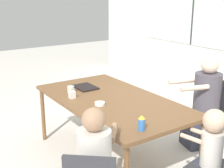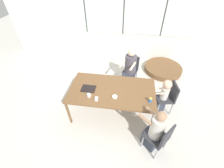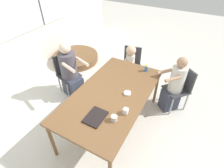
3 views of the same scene
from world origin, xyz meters
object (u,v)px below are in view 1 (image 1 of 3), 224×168
Objects in this scene: person_man_blue_shirt at (204,107)px; sippy_cup at (142,123)px; milk_carton_small at (72,95)px; chair_for_man_blue_shirt at (215,107)px; coffee_mug at (71,90)px; bowl_white_shallow at (100,104)px; person_toddler at (209,159)px.

person_man_blue_shirt reaches higher than sippy_cup.
person_man_blue_shirt reaches higher than milk_carton_small.
chair_for_man_blue_shirt is 6.04× the size of sippy_cup.
sippy_cup is at bearing 5.70° from milk_carton_small.
coffee_mug is 0.57m from bowl_white_shallow.
sippy_cup is (-0.38, -0.48, 0.34)m from person_toddler.
milk_carton_small is 0.76× the size of bowl_white_shallow.
milk_carton_small is (-1.13, -0.11, -0.03)m from sippy_cup.
person_man_blue_shirt is at bearing 60.43° from coffee_mug.
coffee_mug is at bearing 96.43° from person_toddler.
coffee_mug is at bearing -178.51° from sippy_cup.
person_man_blue_shirt is 14.00× the size of milk_carton_small.
chair_for_man_blue_shirt is 0.87× the size of person_toddler.
person_man_blue_shirt is at bearing 90.00° from chair_for_man_blue_shirt.
person_toddler is at bearing 21.64° from bowl_white_shallow.
bowl_white_shallow is (-0.75, 0.03, -0.06)m from sippy_cup.
coffee_mug is 0.64× the size of sippy_cup.
chair_for_man_blue_shirt is at bearing 25.79° from person_toddler.
person_toddler is (0.82, -1.11, -0.01)m from chair_for_man_blue_shirt.
milk_carton_small is at bearing 101.01° from person_toddler.
person_toddler is 1.26m from bowl_white_shallow.
milk_carton_small is (0.19, -0.08, 0.00)m from coffee_mug.
sippy_cup is at bearing -2.38° from bowl_white_shallow.
coffee_mug is 0.82× the size of bowl_white_shallow.
sippy_cup is at bearing 122.32° from chair_for_man_blue_shirt.
coffee_mug is (-0.83, -1.47, 0.27)m from person_man_blue_shirt.
bowl_white_shallow is (-0.32, -1.56, 0.27)m from chair_for_man_blue_shirt.
sippy_cup is 1.68× the size of milk_carton_small.
person_man_blue_shirt is 13.07× the size of coffee_mug.
milk_carton_small is 0.40m from bowl_white_shallow.
person_toddler is 6.91× the size of sippy_cup.
person_toddler is at bearing 51.53° from sippy_cup.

